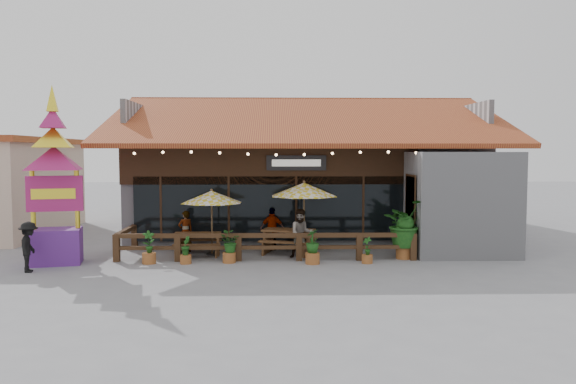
{
  "coord_description": "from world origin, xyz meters",
  "views": [
    {
      "loc": [
        -1.35,
        -18.85,
        3.57
      ],
      "look_at": [
        -0.81,
        1.5,
        2.15
      ],
      "focal_mm": 35.0,
      "sensor_mm": 36.0,
      "label": 1
    }
  ],
  "objects_px": {
    "picnic_table_left": "(198,240)",
    "pedestrian": "(29,247)",
    "umbrella_right": "(304,190)",
    "tropical_plant": "(404,225)",
    "umbrella_left": "(212,197)",
    "thai_sign_tower": "(54,163)",
    "picnic_table_right": "(289,237)"
  },
  "relations": [
    {
      "from": "thai_sign_tower",
      "to": "tropical_plant",
      "type": "distance_m",
      "value": 11.6
    },
    {
      "from": "umbrella_left",
      "to": "thai_sign_tower",
      "type": "relative_size",
      "value": 0.46
    },
    {
      "from": "umbrella_left",
      "to": "picnic_table_right",
      "type": "distance_m",
      "value": 3.06
    },
    {
      "from": "picnic_table_left",
      "to": "picnic_table_right",
      "type": "xyz_separation_m",
      "value": [
        3.18,
        0.25,
        0.06
      ]
    },
    {
      "from": "umbrella_left",
      "to": "tropical_plant",
      "type": "distance_m",
      "value": 6.67
    },
    {
      "from": "umbrella_left",
      "to": "picnic_table_left",
      "type": "distance_m",
      "value": 1.59
    },
    {
      "from": "picnic_table_left",
      "to": "pedestrian",
      "type": "distance_m",
      "value": 5.39
    },
    {
      "from": "picnic_table_right",
      "to": "thai_sign_tower",
      "type": "bearing_deg",
      "value": -167.49
    },
    {
      "from": "umbrella_left",
      "to": "picnic_table_left",
      "type": "height_order",
      "value": "umbrella_left"
    },
    {
      "from": "picnic_table_right",
      "to": "tropical_plant",
      "type": "bearing_deg",
      "value": -15.57
    },
    {
      "from": "tropical_plant",
      "to": "pedestrian",
      "type": "bearing_deg",
      "value": -171.05
    },
    {
      "from": "thai_sign_tower",
      "to": "pedestrian",
      "type": "bearing_deg",
      "value": -104.9
    },
    {
      "from": "picnic_table_left",
      "to": "pedestrian",
      "type": "relative_size",
      "value": 1.11
    },
    {
      "from": "thai_sign_tower",
      "to": "tropical_plant",
      "type": "bearing_deg",
      "value": 2.96
    },
    {
      "from": "umbrella_left",
      "to": "picnic_table_left",
      "type": "relative_size",
      "value": 1.69
    },
    {
      "from": "umbrella_right",
      "to": "thai_sign_tower",
      "type": "relative_size",
      "value": 0.52
    },
    {
      "from": "umbrella_left",
      "to": "tropical_plant",
      "type": "relative_size",
      "value": 1.42
    },
    {
      "from": "umbrella_right",
      "to": "tropical_plant",
      "type": "distance_m",
      "value": 3.67
    },
    {
      "from": "picnic_table_right",
      "to": "pedestrian",
      "type": "xyz_separation_m",
      "value": [
        -7.86,
        -2.93,
        0.18
      ]
    },
    {
      "from": "pedestrian",
      "to": "thai_sign_tower",
      "type": "bearing_deg",
      "value": -26.63
    },
    {
      "from": "picnic_table_right",
      "to": "umbrella_left",
      "type": "bearing_deg",
      "value": -174.73
    },
    {
      "from": "umbrella_left",
      "to": "umbrella_right",
      "type": "height_order",
      "value": "umbrella_right"
    },
    {
      "from": "pedestrian",
      "to": "umbrella_left",
      "type": "bearing_deg",
      "value": -74.33
    },
    {
      "from": "picnic_table_right",
      "to": "tropical_plant",
      "type": "distance_m",
      "value": 4.06
    },
    {
      "from": "picnic_table_right",
      "to": "pedestrian",
      "type": "distance_m",
      "value": 8.38
    },
    {
      "from": "picnic_table_right",
      "to": "pedestrian",
      "type": "relative_size",
      "value": 1.43
    },
    {
      "from": "picnic_table_left",
      "to": "thai_sign_tower",
      "type": "height_order",
      "value": "thai_sign_tower"
    },
    {
      "from": "umbrella_left",
      "to": "thai_sign_tower",
      "type": "bearing_deg",
      "value": -163.62
    },
    {
      "from": "picnic_table_right",
      "to": "tropical_plant",
      "type": "relative_size",
      "value": 1.08
    },
    {
      "from": "picnic_table_left",
      "to": "umbrella_left",
      "type": "bearing_deg",
      "value": 0.82
    },
    {
      "from": "tropical_plant",
      "to": "thai_sign_tower",
      "type": "bearing_deg",
      "value": -177.04
    },
    {
      "from": "thai_sign_tower",
      "to": "tropical_plant",
      "type": "height_order",
      "value": "thai_sign_tower"
    }
  ]
}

